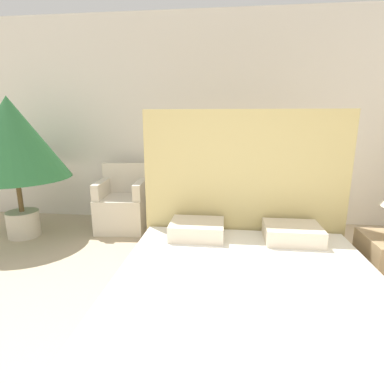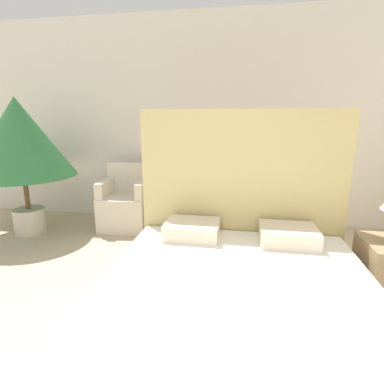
{
  "view_description": "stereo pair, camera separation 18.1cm",
  "coord_description": "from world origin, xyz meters",
  "px_view_note": "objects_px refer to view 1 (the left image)",
  "views": [
    {
      "loc": [
        0.43,
        -0.46,
        1.48
      ],
      "look_at": [
        0.06,
        2.85,
        0.68
      ],
      "focal_mm": 28.0,
      "sensor_mm": 36.0,
      "label": 1
    },
    {
      "loc": [
        0.61,
        -0.43,
        1.48
      ],
      "look_at": [
        0.06,
        2.85,
        0.68
      ],
      "focal_mm": 28.0,
      "sensor_mm": 36.0,
      "label": 2
    }
  ],
  "objects_px": {
    "armchair_near_window_left": "(122,208)",
    "potted_palm": "(12,141)",
    "armchair_near_window_right": "(191,210)",
    "bed": "(248,298)"
  },
  "relations": [
    {
      "from": "armchair_near_window_left",
      "to": "potted_palm",
      "type": "relative_size",
      "value": 0.5
    },
    {
      "from": "armchair_near_window_right",
      "to": "armchair_near_window_left",
      "type": "bearing_deg",
      "value": -175.47
    },
    {
      "from": "potted_palm",
      "to": "armchair_near_window_right",
      "type": "bearing_deg",
      "value": 10.71
    },
    {
      "from": "bed",
      "to": "potted_palm",
      "type": "xyz_separation_m",
      "value": [
        -2.76,
        1.55,
        0.95
      ]
    },
    {
      "from": "armchair_near_window_left",
      "to": "potted_palm",
      "type": "height_order",
      "value": "potted_palm"
    },
    {
      "from": "armchair_near_window_left",
      "to": "potted_palm",
      "type": "xyz_separation_m",
      "value": [
        -1.19,
        -0.41,
        0.93
      ]
    },
    {
      "from": "armchair_near_window_left",
      "to": "armchair_near_window_right",
      "type": "relative_size",
      "value": 1.0
    },
    {
      "from": "armchair_near_window_left",
      "to": "potted_palm",
      "type": "distance_m",
      "value": 1.56
    },
    {
      "from": "bed",
      "to": "armchair_near_window_right",
      "type": "xyz_separation_m",
      "value": [
        -0.62,
        1.95,
        0.02
      ]
    },
    {
      "from": "bed",
      "to": "armchair_near_window_right",
      "type": "distance_m",
      "value": 2.05
    }
  ]
}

